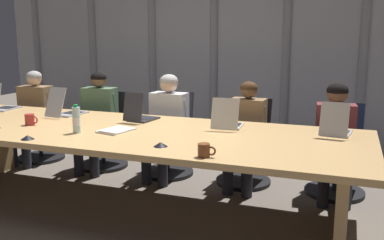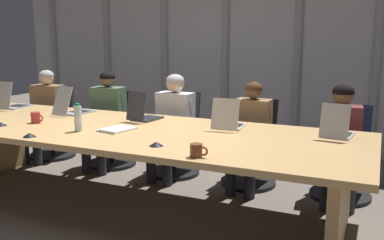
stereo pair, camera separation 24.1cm
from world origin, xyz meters
TOP-DOWN VIEW (x-y plane):
  - ground_plane at (0.00, 0.00)m, footprint 14.09×14.09m
  - conference_table at (0.00, 0.00)m, footprint 4.34×1.47m
  - curtain_backdrop at (0.00, 2.69)m, footprint 7.04×0.17m
  - laptop_left_end at (-1.80, 0.41)m, footprint 0.26×0.44m
  - laptop_left_mid at (-0.89, 0.38)m, footprint 0.26×0.47m
  - laptop_center at (-0.02, 0.39)m, footprint 0.26×0.38m
  - laptop_right_mid at (0.89, 0.38)m, footprint 0.27×0.40m
  - laptop_right_end at (1.83, 0.41)m, footprint 0.27×0.40m
  - office_chair_left_end at (-1.85, 1.12)m, footprint 0.60×0.61m
  - office_chair_left_mid at (-0.89, 1.11)m, footprint 0.60×0.61m
  - office_chair_center at (-0.02, 1.12)m, footprint 0.60×0.60m
  - office_chair_right_mid at (0.89, 1.11)m, footprint 0.60×0.60m
  - office_chair_right_end at (1.84, 1.11)m, footprint 0.60×0.60m
  - person_left_end at (-1.85, 0.96)m, footprint 0.43×0.56m
  - person_left_mid at (-0.89, 0.96)m, footprint 0.43×0.57m
  - person_center at (0.01, 0.96)m, footprint 0.43×0.56m
  - person_right_mid at (0.92, 0.95)m, footprint 0.38×0.55m
  - person_right_end at (1.82, 0.96)m, footprint 0.42×0.57m
  - water_bottle_primary at (-0.30, -0.28)m, footprint 0.07×0.07m
  - coffee_mug_near at (-0.92, -0.14)m, footprint 0.14×0.09m
  - coffee_mug_far at (0.99, -0.61)m, footprint 0.13×0.09m
  - conference_mic_left_side at (-1.12, -0.39)m, footprint 0.11×0.11m
  - conference_mic_middle at (0.59, -0.46)m, footprint 0.11×0.11m
  - conference_mic_right_side at (-0.53, -0.63)m, footprint 0.11×0.11m
  - spiral_notepad at (-0.01, -0.11)m, footprint 0.28×0.34m

SIDE VIEW (x-z plane):
  - ground_plane at x=0.00m, z-range 0.00..0.00m
  - office_chair_left_mid at x=-0.89m, z-range -0.11..0.81m
  - office_chair_right_end at x=1.84m, z-range -0.11..0.81m
  - office_chair_right_mid at x=0.89m, z-range -0.11..0.81m
  - office_chair_left_end at x=-1.85m, z-range -0.11..0.81m
  - office_chair_center at x=-0.02m, z-range -0.12..0.83m
  - conference_table at x=0.00m, z-range 0.24..1.00m
  - person_right_mid at x=0.92m, z-range 0.07..1.20m
  - person_right_end at x=1.82m, z-range 0.09..1.23m
  - person_left_end at x=-1.85m, z-range 0.08..1.24m
  - person_left_mid at x=-0.89m, z-range 0.08..1.25m
  - person_center at x=0.01m, z-range 0.09..1.26m
  - spiral_notepad at x=-0.01m, z-range 0.75..0.78m
  - conference_mic_left_side at x=-1.12m, z-range 0.76..0.79m
  - conference_mic_middle at x=0.59m, z-range 0.76..0.79m
  - conference_mic_right_side at x=-0.53m, z-range 0.76..0.79m
  - coffee_mug_far at x=0.99m, z-range 0.76..0.85m
  - coffee_mug_near at x=-0.92m, z-range 0.76..0.86m
  - laptop_right_mid at x=0.89m, z-range 0.67..0.96m
  - laptop_center at x=-0.02m, z-range 0.67..0.96m
  - laptop_right_end at x=1.83m, z-range 0.67..0.97m
  - laptop_left_mid at x=-0.89m, z-range 0.66..0.98m
  - laptop_left_end at x=-1.80m, z-range 0.66..0.98m
  - water_bottle_primary at x=-0.30m, z-range 0.75..1.00m
  - curtain_backdrop at x=0.00m, z-range 0.00..2.92m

